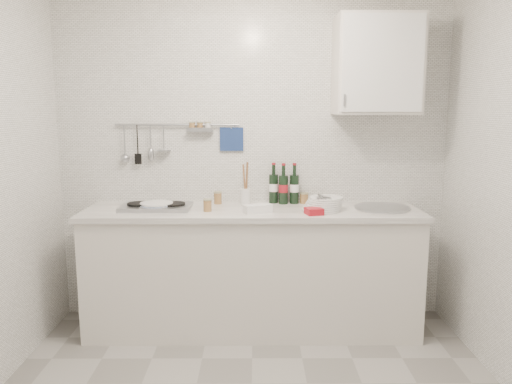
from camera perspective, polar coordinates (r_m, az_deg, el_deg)
back_wall at (r=3.89m, az=-0.42°, el=3.72°), size 3.00×0.02×2.50m
counter at (r=3.77m, az=-0.32°, el=-9.20°), size 2.44×0.64×0.96m
wall_rail at (r=3.89m, az=-9.29°, el=6.20°), size 0.98×0.09×0.34m
wall_cabinet at (r=3.81m, az=13.66°, el=13.89°), size 0.60×0.38×0.70m
plate_stack_hob at (r=3.69m, az=-11.44°, el=-1.58°), size 0.26×0.26×0.05m
plate_stack_sink at (r=3.61m, az=7.71°, el=-1.35°), size 0.30×0.28×0.10m
wine_bottles at (r=3.83m, az=3.19°, el=0.98°), size 0.23×0.12×0.31m
butter_dish at (r=3.50m, az=0.19°, el=-1.91°), size 0.21×0.16×0.06m
strawberry_punnet at (r=3.46m, az=6.64°, el=-2.20°), size 0.13×0.13×0.05m
utensil_crock at (r=3.81m, az=-1.20°, el=-0.26°), size 0.08×0.08×0.33m
jar_a at (r=3.83m, az=-4.39°, el=-0.65°), size 0.06×0.06×0.09m
jar_b at (r=3.86m, az=5.51°, el=-0.68°), size 0.07×0.07×0.08m
jar_c at (r=3.74m, az=7.95°, el=-0.99°), size 0.07×0.07×0.09m
jar_d at (r=3.56m, az=-5.57°, el=-1.50°), size 0.06×0.06×0.09m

